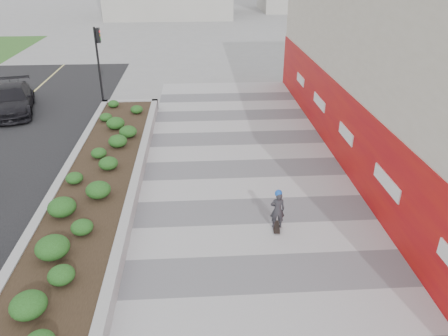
% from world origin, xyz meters
% --- Properties ---
extents(ground, '(160.00, 160.00, 0.00)m').
position_xyz_m(ground, '(0.00, 0.00, 0.00)').
color(ground, gray).
rests_on(ground, ground).
extents(walkway, '(8.00, 36.00, 0.01)m').
position_xyz_m(walkway, '(0.00, 3.00, 0.01)').
color(walkway, '#A8A8AD').
rests_on(walkway, ground).
extents(building, '(6.04, 24.08, 8.00)m').
position_xyz_m(building, '(6.98, 8.98, 3.98)').
color(building, beige).
rests_on(building, ground).
extents(planter, '(3.00, 18.00, 0.90)m').
position_xyz_m(planter, '(-5.50, 7.00, 0.42)').
color(planter, '#9E9EA0').
rests_on(planter, ground).
extents(traffic_signal_near, '(0.33, 0.28, 4.20)m').
position_xyz_m(traffic_signal_near, '(-7.23, 17.50, 2.76)').
color(traffic_signal_near, black).
rests_on(traffic_signal_near, ground).
extents(manhole_cover, '(0.44, 0.44, 0.01)m').
position_xyz_m(manhole_cover, '(0.50, 3.00, 0.00)').
color(manhole_cover, '#595654').
rests_on(manhole_cover, ground).
extents(skateboarder, '(0.46, 0.74, 1.40)m').
position_xyz_m(skateboarder, '(0.56, 3.91, 0.71)').
color(skateboarder, beige).
rests_on(skateboarder, ground).
extents(car_dark, '(3.23, 5.30, 1.44)m').
position_xyz_m(car_dark, '(-11.76, 15.84, 0.72)').
color(car_dark, black).
rests_on(car_dark, ground).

